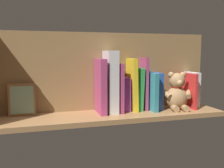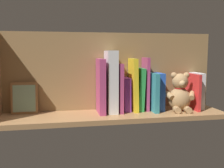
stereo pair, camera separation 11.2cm
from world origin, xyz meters
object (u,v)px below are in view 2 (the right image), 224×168
book_0 (197,90)px  picture_frame_leaning (24,98)px  teddy_bear (180,94)px  dictionary_thick_white (111,82)px

book_0 → picture_frame_leaning: 83.93cm
teddy_bear → dictionary_thick_white: bearing=2.8°
book_0 → teddy_bear: bearing=21.1°
book_0 → teddy_bear: size_ratio=0.96×
teddy_bear → picture_frame_leaning: teddy_bear is taller
book_0 → teddy_bear: teddy_bear is taller
teddy_bear → picture_frame_leaning: 73.11cm
book_0 → picture_frame_leaning: size_ratio=1.23×
teddy_bear → dictionary_thick_white: dictionary_thick_white is taller
picture_frame_leaning → dictionary_thick_white: bearing=173.8°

